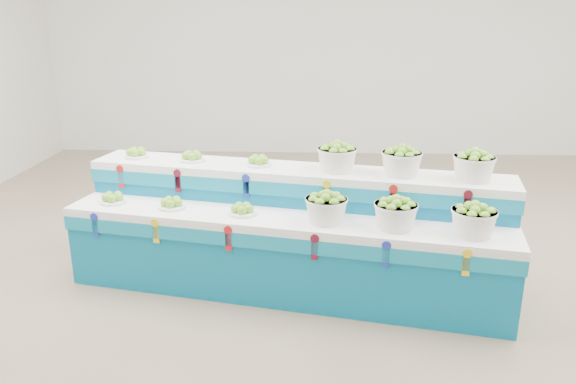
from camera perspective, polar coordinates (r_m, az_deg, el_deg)
The scene contains 15 objects.
ground at distance 5.08m, azimuth 8.29°, elevation -9.43°, with size 10.00×10.00×0.00m, color #74664E.
back_wall at distance 9.52m, azimuth 6.02°, elevation 15.82°, with size 10.00×10.00×0.00m, color silver.
display_stand at distance 4.83m, azimuth 0.00°, elevation -4.07°, with size 3.78×0.98×1.02m, color #076B97, non-canonical shape.
plate_lower_left at distance 5.13m, azimuth -17.62°, elevation -0.52°, with size 0.24×0.24×0.10m, color white.
plate_lower_mid at distance 4.86m, azimuth -11.89°, elevation -1.06°, with size 0.24×0.24×0.10m, color white.
plate_lower_right at distance 4.62m, azimuth -4.72°, elevation -1.71°, with size 0.24×0.24×0.10m, color white.
basket_lower_left at distance 4.42m, azimuth 3.96°, elevation -1.58°, with size 0.34×0.34×0.25m, color silver, non-canonical shape.
basket_lower_mid at distance 4.37m, azimuth 11.03°, elevation -2.15°, with size 0.34×0.34×0.25m, color silver, non-canonical shape.
basket_lower_right at distance 4.38m, azimuth 18.59°, elevation -2.71°, with size 0.34×0.34×0.25m, color silver, non-canonical shape.
plate_upper_left at distance 5.43m, azimuth -15.36°, elevation 3.98°, with size 0.24×0.24×0.10m, color white.
plate_upper_mid at distance 5.18m, azimuth -9.86°, elevation 3.70°, with size 0.24×0.24×0.10m, color white.
plate_upper_right at distance 4.96m, azimuth -3.06°, elevation 3.31°, with size 0.24×0.24×0.10m, color white.
basket_upper_left at distance 4.78m, azimuth 5.07°, elevation 3.62°, with size 0.34×0.34×0.25m, color silver, non-canonical shape.
basket_upper_mid at distance 4.73m, azimuth 11.62°, elevation 3.16°, with size 0.34×0.34×0.25m, color silver, non-canonical shape.
basket_upper_right at distance 4.74m, azimuth 18.61°, elevation 2.62°, with size 0.34×0.34×0.25m, color silver, non-canonical shape.
Camera 1 is at (-0.51, -4.50, 2.30)m, focal length 34.50 mm.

